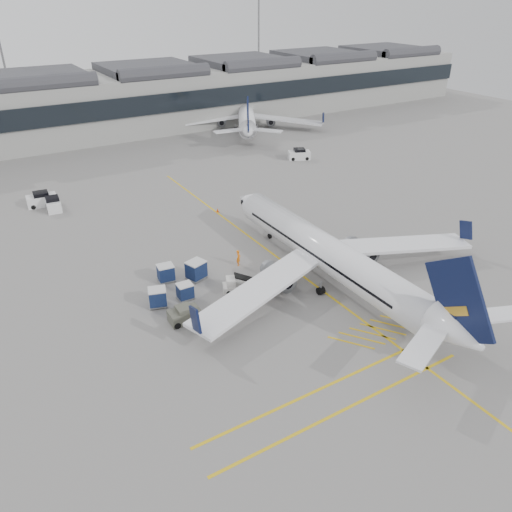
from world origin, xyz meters
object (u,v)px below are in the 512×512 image
airliner_main (330,255)px  ramp_agent_b (267,286)px  belt_loader (240,285)px  ramp_agent_a (238,258)px  pushback_tug (184,315)px  baggage_cart_a (196,270)px

airliner_main → ramp_agent_b: (-6.75, 1.05, -1.99)m
belt_loader → ramp_agent_a: size_ratio=2.55×
ramp_agent_b → airliner_main: bearing=153.8°
airliner_main → ramp_agent_a: airliner_main is taller
airliner_main → belt_loader: (-8.56, 2.97, -2.30)m
airliner_main → pushback_tug: 15.52m
ramp_agent_b → pushback_tug: size_ratio=0.61×
belt_loader → ramp_agent_a: belt_loader is taller
ramp_agent_a → pushback_tug: size_ratio=0.64×
belt_loader → pushback_tug: bearing=-141.5°
airliner_main → pushback_tug: bearing=176.3°
airliner_main → pushback_tug: size_ratio=13.11×
ramp_agent_a → ramp_agent_b: ramp_agent_a is taller
pushback_tug → ramp_agent_a: bearing=36.8°
belt_loader → ramp_agent_b: size_ratio=2.66×
ramp_agent_a → ramp_agent_b: (-0.50, -6.38, -0.04)m
baggage_cart_a → pushback_tug: size_ratio=0.83×
ramp_agent_a → baggage_cart_a: bearing=132.9°
pushback_tug → airliner_main: bearing=-2.2°
ramp_agent_b → baggage_cart_a: bearing=-70.5°
pushback_tug → belt_loader: bearing=17.5°
belt_loader → pushback_tug: size_ratio=1.62×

